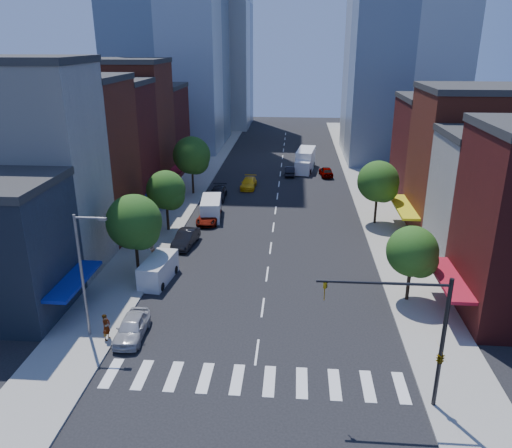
{
  "coord_description": "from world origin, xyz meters",
  "views": [
    {
      "loc": [
        2.19,
        -28.47,
        19.75
      ],
      "look_at": [
        -0.96,
        11.39,
        5.0
      ],
      "focal_mm": 35.0,
      "sensor_mm": 36.0,
      "label": 1
    }
  ],
  "objects": [
    {
      "name": "sidewalk_right",
      "position": [
        12.5,
        40.0,
        0.07
      ],
      "size": [
        5.0,
        120.0,
        0.15
      ],
      "primitive_type": "cube",
      "color": "gray",
      "rests_on": "ground"
    },
    {
      "name": "bldg_left_4",
      "position": [
        -21.0,
        37.5,
        8.5
      ],
      "size": [
        12.0,
        9.0,
        17.0
      ],
      "primitive_type": "cube",
      "color": "maroon",
      "rests_on": "ground"
    },
    {
      "name": "crosswalk",
      "position": [
        0.0,
        -3.0,
        0.01
      ],
      "size": [
        19.0,
        3.0,
        0.01
      ],
      "primitive_type": "cube",
      "color": "silver",
      "rests_on": "ground"
    },
    {
      "name": "bldg_left_1",
      "position": [
        -21.0,
        12.0,
        9.0
      ],
      "size": [
        12.0,
        8.0,
        18.0
      ],
      "primitive_type": "cube",
      "color": "silver",
      "rests_on": "ground"
    },
    {
      "name": "pedestrian_near",
      "position": [
        -10.5,
        0.5,
        1.12
      ],
      "size": [
        0.61,
        0.8,
        1.94
      ],
      "primitive_type": "imported",
      "rotation": [
        0.0,
        0.0,
        1.34
      ],
      "color": "#999999",
      "rests_on": "sidewalk_left"
    },
    {
      "name": "tower_far_w",
      "position": [
        -18.0,
        95.0,
        28.0
      ],
      "size": [
        18.0,
        18.0,
        56.0
      ],
      "primitive_type": "cube",
      "color": "#9EA5AD",
      "rests_on": "ground"
    },
    {
      "name": "parked_car_rear",
      "position": [
        -7.83,
        34.18,
        0.76
      ],
      "size": [
        2.23,
        5.26,
        1.51
      ],
      "primitive_type": "imported",
      "rotation": [
        0.0,
        0.0,
        0.02
      ],
      "color": "black",
      "rests_on": "ground"
    },
    {
      "name": "bldg_left_5",
      "position": [
        -21.0,
        47.0,
        6.5
      ],
      "size": [
        12.0,
        10.0,
        13.0
      ],
      "primitive_type": "cube",
      "color": "#4D1413",
      "rests_on": "ground"
    },
    {
      "name": "parked_car_second",
      "position": [
        -8.67,
        17.96,
        0.8
      ],
      "size": [
        2.25,
        5.03,
        1.6
      ],
      "primitive_type": "imported",
      "rotation": [
        0.0,
        0.0,
        -0.12
      ],
      "color": "black",
      "rests_on": "ground"
    },
    {
      "name": "cargo_van_near",
      "position": [
        -9.37,
        9.8,
        1.04
      ],
      "size": [
        2.52,
        5.12,
        2.1
      ],
      "rotation": [
        0.0,
        0.0,
        -0.12
      ],
      "color": "silver",
      "rests_on": "ground"
    },
    {
      "name": "sidewalk_left",
      "position": [
        -12.5,
        40.0,
        0.07
      ],
      "size": [
        5.0,
        120.0,
        0.15
      ],
      "primitive_type": "cube",
      "color": "gray",
      "rests_on": "ground"
    },
    {
      "name": "bldg_right_1",
      "position": [
        21.0,
        15.0,
        6.0
      ],
      "size": [
        12.0,
        8.0,
        12.0
      ],
      "primitive_type": "cube",
      "color": "silver",
      "rests_on": "ground"
    },
    {
      "name": "streetlight",
      "position": [
        -11.81,
        1.0,
        5.28
      ],
      "size": [
        2.25,
        0.25,
        9.0
      ],
      "color": "slate",
      "rests_on": "sidewalk_left"
    },
    {
      "name": "cargo_van_far",
      "position": [
        -7.48,
        26.65,
        1.16
      ],
      "size": [
        2.77,
        5.69,
        2.34
      ],
      "rotation": [
        0.0,
        0.0,
        0.11
      ],
      "color": "white",
      "rests_on": "ground"
    },
    {
      "name": "ground",
      "position": [
        0.0,
        0.0,
        0.0
      ],
      "size": [
        220.0,
        220.0,
        0.0
      ],
      "primitive_type": "plane",
      "color": "black",
      "rests_on": "ground"
    },
    {
      "name": "pedestrian_far",
      "position": [
        -11.21,
        14.22,
        1.12
      ],
      "size": [
        0.92,
        1.08,
        1.95
      ],
      "primitive_type": "imported",
      "rotation": [
        0.0,
        0.0,
        -1.35
      ],
      "color": "#999999",
      "rests_on": "sidewalk_left"
    },
    {
      "name": "parked_car_third",
      "position": [
        -7.5,
        25.02,
        0.69
      ],
      "size": [
        2.37,
        5.01,
        1.38
      ],
      "primitive_type": "imported",
      "rotation": [
        0.0,
        0.0,
        -0.01
      ],
      "color": "#999999",
      "rests_on": "ground"
    },
    {
      "name": "tree_left_mid",
      "position": [
        -11.35,
        21.92,
        4.53
      ],
      "size": [
        4.2,
        4.2,
        6.65
      ],
      "color": "black",
      "rests_on": "sidewalk_left"
    },
    {
      "name": "tree_right_near",
      "position": [
        11.65,
        7.92,
        4.19
      ],
      "size": [
        4.0,
        4.0,
        6.2
      ],
      "color": "black",
      "rests_on": "sidewalk_right"
    },
    {
      "name": "bldg_left_2",
      "position": [
        -21.0,
        20.5,
        8.0
      ],
      "size": [
        12.0,
        9.0,
        16.0
      ],
      "primitive_type": "cube",
      "color": "maroon",
      "rests_on": "ground"
    },
    {
      "name": "bldg_right_3",
      "position": [
        21.0,
        34.0,
        6.5
      ],
      "size": [
        12.0,
        10.0,
        13.0
      ],
      "primitive_type": "cube",
      "color": "#4D1413",
      "rests_on": "ground"
    },
    {
      "name": "box_truck",
      "position": [
        3.89,
        50.69,
        1.57
      ],
      "size": [
        3.47,
        8.51,
        3.33
      ],
      "rotation": [
        0.0,
        0.0,
        -0.13
      ],
      "color": "white",
      "rests_on": "ground"
    },
    {
      "name": "traffic_car_oncoming",
      "position": [
        1.5,
        47.19,
        0.71
      ],
      "size": [
        1.52,
        4.33,
        1.42
      ],
      "primitive_type": "imported",
      "rotation": [
        0.0,
        0.0,
        3.14
      ],
      "color": "black",
      "rests_on": "ground"
    },
    {
      "name": "tree_left_far",
      "position": [
        -11.35,
        35.92,
        5.2
      ],
      "size": [
        5.0,
        5.0,
        7.75
      ],
      "color": "black",
      "rests_on": "sidewalk_left"
    },
    {
      "name": "traffic_signal",
      "position": [
        9.94,
        -4.5,
        4.16
      ],
      "size": [
        7.24,
        2.24,
        8.0
      ],
      "color": "black",
      "rests_on": "sidewalk_right"
    },
    {
      "name": "bldg_left_3",
      "position": [
        -21.0,
        29.0,
        7.5
      ],
      "size": [
        12.0,
        8.0,
        15.0
      ],
      "primitive_type": "cube",
      "color": "#4D1413",
      "rests_on": "ground"
    },
    {
      "name": "taxi",
      "position": [
        -4.23,
        39.56,
        0.72
      ],
      "size": [
        2.15,
        5.01,
        1.44
      ],
      "primitive_type": "imported",
      "rotation": [
        0.0,
        0.0,
        -0.03
      ],
      "color": "yellow",
      "rests_on": "ground"
    },
    {
      "name": "traffic_car_far",
      "position": [
        7.07,
        47.05,
        0.75
      ],
      "size": [
        2.27,
        4.6,
        1.51
      ],
      "primitive_type": "imported",
      "rotation": [
        0.0,
        0.0,
        3.25
      ],
      "color": "#999999",
      "rests_on": "ground"
    },
    {
      "name": "bldg_right_2",
      "position": [
        21.0,
        24.0,
        7.5
      ],
      "size": [
        12.0,
        10.0,
        15.0
      ],
      "primitive_type": "cube",
      "color": "maroon",
      "rests_on": "ground"
    },
    {
      "name": "tree_left_near",
      "position": [
        -11.35,
        10.92,
        4.87
      ],
      "size": [
        4.8,
        4.8,
        7.3
      ],
      "color": "black",
      "rests_on": "sidewalk_left"
    },
    {
      "name": "tree_right_far",
      "position": [
        11.65,
        25.92,
        4.86
      ],
      "size": [
        4.6,
        4.6,
        7.2
      ],
      "color": "black",
      "rests_on": "sidewalk_right"
    },
    {
      "name": "parked_car_front",
      "position": [
        -8.93,
        1.15,
        0.78
      ],
      "size": [
        2.01,
        4.66,
        1.57
      ],
      "primitive_type": "imported",
      "rotation": [
        0.0,
        0.0,
        0.03
      ],
      "color": "#A5A5AA",
      "rests_on": "ground"
    }
  ]
}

